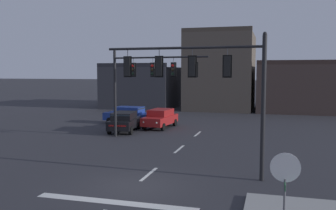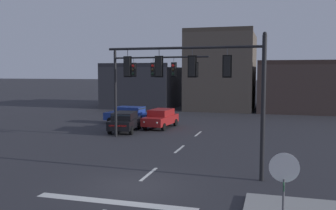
{
  "view_description": "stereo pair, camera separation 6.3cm",
  "coord_description": "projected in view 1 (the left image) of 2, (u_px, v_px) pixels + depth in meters",
  "views": [
    {
      "loc": [
        5.6,
        -14.59,
        4.89
      ],
      "look_at": [
        0.5,
        3.59,
        3.19
      ],
      "focal_mm": 40.03,
      "sensor_mm": 36.0,
      "label": 1
    },
    {
      "loc": [
        5.66,
        -14.57,
        4.89
      ],
      "look_at": [
        0.5,
        3.59,
        3.19
      ],
      "focal_mm": 40.03,
      "sensor_mm": 36.0,
      "label": 2
    }
  ],
  "objects": [
    {
      "name": "ground_plane",
      "position": [
        134.0,
        186.0,
        15.94
      ],
      "size": [
        400.0,
        400.0,
        0.0
      ],
      "primitive_type": "plane",
      "color": "#2B2B30"
    },
    {
      "name": "stop_bar_paint",
      "position": [
        115.0,
        202.0,
        14.02
      ],
      "size": [
        6.4,
        0.5,
        0.01
      ],
      "primitive_type": "cube",
      "color": "silver",
      "rests_on": "ground"
    },
    {
      "name": "lane_centreline",
      "position": [
        149.0,
        174.0,
        17.85
      ],
      "size": [
        0.16,
        26.4,
        0.01
      ],
      "color": "silver",
      "rests_on": "ground"
    },
    {
      "name": "signal_mast_near_side",
      "position": [
        205.0,
        77.0,
        17.16
      ],
      "size": [
        7.5,
        0.44,
        6.61
      ],
      "color": "black",
      "rests_on": "ground"
    },
    {
      "name": "signal_mast_far_side",
      "position": [
        146.0,
        76.0,
        26.7
      ],
      "size": [
        7.3,
        1.25,
        6.47
      ],
      "color": "black",
      "rests_on": "ground"
    },
    {
      "name": "stop_sign",
      "position": [
        285.0,
        179.0,
        9.56
      ],
      "size": [
        0.76,
        0.64,
        2.83
      ],
      "color": "#56565B",
      "rests_on": "ground"
    },
    {
      "name": "car_lot_nearside",
      "position": [
        160.0,
        118.0,
        32.46
      ],
      "size": [
        2.22,
        4.57,
        1.61
      ],
      "color": "#A81E1E",
      "rests_on": "ground"
    },
    {
      "name": "car_lot_middle",
      "position": [
        128.0,
        115.0,
        34.88
      ],
      "size": [
        4.57,
        2.22,
        1.61
      ],
      "color": "navy",
      "rests_on": "ground"
    },
    {
      "name": "car_lot_farside",
      "position": [
        124.0,
        121.0,
        30.4
      ],
      "size": [
        2.37,
        4.62,
        1.61
      ],
      "color": "black",
      "rests_on": "ground"
    },
    {
      "name": "building_row",
      "position": [
        309.0,
        84.0,
        46.52
      ],
      "size": [
        52.68,
        13.66,
        10.03
      ],
      "color": "#38383D",
      "rests_on": "ground"
    }
  ]
}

